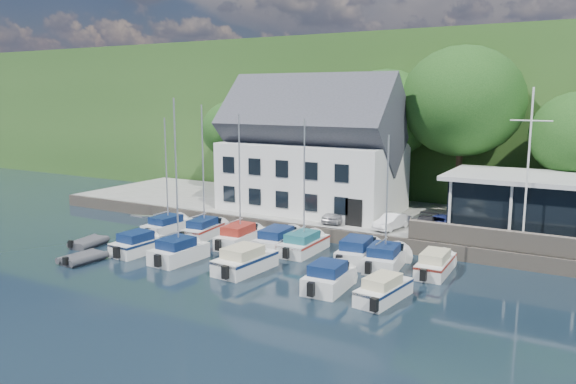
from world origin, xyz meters
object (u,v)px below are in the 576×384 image
(boat_r1_2, at_px, (240,179))
(boat_r2_3, at_px, (329,275))
(car_white, at_px, (392,221))
(boat_r1_3, at_px, (278,238))
(dinghy_1, at_px, (83,257))
(dinghy_0, at_px, (89,241))
(car_blue, at_px, (440,224))
(boat_r2_1, at_px, (177,188))
(boat_r2_4, at_px, (384,287))
(boat_r1_0, at_px, (167,179))
(harbor_building, at_px, (312,157))
(boat_r1_1, at_px, (203,179))
(boat_r2_0, at_px, (138,242))
(boat_r2_2, at_px, (245,258))
(car_dgrey, at_px, (425,225))
(boat_r1_6, at_px, (387,194))
(boat_r1_4, at_px, (304,188))
(club_pavilion, at_px, (550,207))
(boat_r1_7, at_px, (436,262))
(flagpole, at_px, (528,170))
(boat_r1_5, at_px, (358,250))
(car_silver, at_px, (338,213))

(boat_r1_2, distance_m, boat_r2_3, 11.21)
(car_white, relative_size, boat_r1_3, 0.51)
(dinghy_1, bearing_deg, dinghy_0, 137.96)
(car_blue, height_order, dinghy_1, car_blue)
(boat_r2_1, distance_m, boat_r2_4, 14.21)
(boat_r1_0, distance_m, boat_r1_2, 6.80)
(harbor_building, relative_size, boat_r2_1, 1.53)
(boat_r1_1, bearing_deg, boat_r2_0, -108.16)
(harbor_building, xyz_separation_m, boat_r1_0, (-7.49, -9.17, -1.18))
(boat_r2_1, bearing_deg, boat_r2_2, 8.19)
(boat_r2_3, height_order, dinghy_1, boat_r2_3)
(car_dgrey, relative_size, boat_r1_6, 0.42)
(boat_r2_0, bearing_deg, harbor_building, 72.00)
(boat_r1_2, height_order, boat_r2_3, boat_r1_2)
(harbor_building, height_order, boat_r1_6, harbor_building)
(boat_r1_6, bearing_deg, boat_r1_4, 168.50)
(boat_r1_6, distance_m, dinghy_0, 20.80)
(club_pavilion, relative_size, boat_r1_7, 2.24)
(boat_r1_7, bearing_deg, boat_r1_4, 178.19)
(boat_r1_1, distance_m, boat_r1_2, 3.67)
(flagpole, relative_size, boat_r1_4, 1.13)
(boat_r1_5, bearing_deg, dinghy_0, -167.59)
(car_blue, height_order, boat_r1_3, car_blue)
(flagpole, bearing_deg, boat_r1_0, -168.93)
(boat_r1_0, distance_m, dinghy_0, 7.17)
(boat_r2_3, bearing_deg, boat_r2_4, -4.81)
(boat_r2_3, bearing_deg, boat_r1_3, 136.40)
(boat_r1_7, height_order, dinghy_0, boat_r1_7)
(harbor_building, height_order, boat_r1_5, harbor_building)
(boat_r1_2, xyz_separation_m, boat_r1_7, (13.49, 0.63, -3.97))
(car_blue, xyz_separation_m, boat_r1_4, (-7.50, -5.71, 2.69))
(boat_r1_7, xyz_separation_m, boat_r2_4, (-1.10, -5.72, -0.01))
(boat_r1_3, relative_size, boat_r2_0, 1.25)
(boat_r1_3, bearing_deg, car_blue, 26.62)
(car_silver, relative_size, car_dgrey, 0.96)
(club_pavilion, distance_m, boat_r1_1, 23.84)
(boat_r1_2, relative_size, boat_r1_6, 1.02)
(car_silver, bearing_deg, boat_r1_7, -37.10)
(boat_r2_2, bearing_deg, boat_r1_1, 148.75)
(car_white, distance_m, flagpole, 9.82)
(boat_r1_1, height_order, boat_r2_2, boat_r1_1)
(flagpole, bearing_deg, car_silver, 174.47)
(boat_r2_3, bearing_deg, boat_r1_1, 153.75)
(harbor_building, xyz_separation_m, boat_r1_5, (7.90, -8.90, -4.56))
(boat_r2_3, bearing_deg, dinghy_0, 178.49)
(boat_r1_6, relative_size, boat_r2_4, 1.65)
(car_white, xyz_separation_m, boat_r2_3, (0.38, -10.88, -0.78))
(boat_r1_6, bearing_deg, boat_r1_3, 169.24)
(car_silver, distance_m, dinghy_1, 18.14)
(boat_r1_1, distance_m, boat_r1_5, 12.73)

